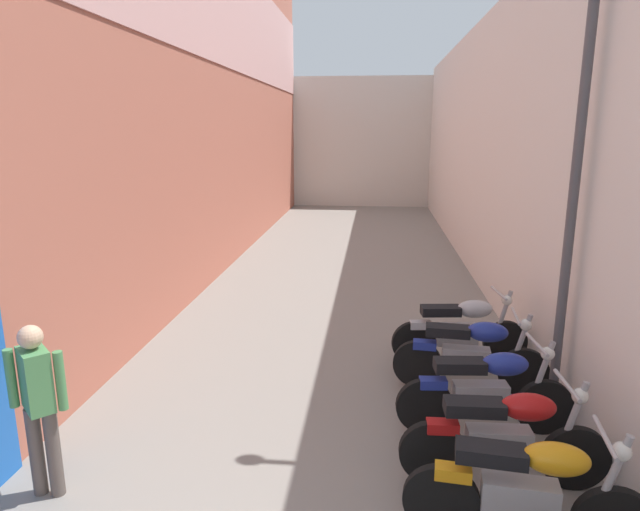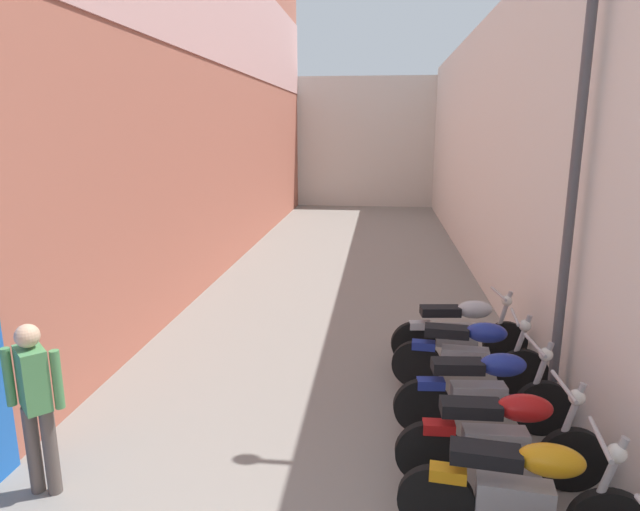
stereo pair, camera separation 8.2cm
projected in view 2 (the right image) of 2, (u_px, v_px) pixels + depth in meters
ground_plane at (340, 307)px, 9.84m from camera, size 38.03×38.03×0.00m
building_left at (206, 84)px, 11.14m from camera, size 0.45×22.03×7.95m
building_right at (496, 151)px, 10.84m from camera, size 0.45×22.03×5.38m
building_far_end at (366, 142)px, 22.82m from camera, size 8.48×2.00×5.13m
motorcycle_third at (523, 490)px, 4.08m from camera, size 1.85×0.58×1.04m
motorcycle_fourth at (502, 436)px, 4.80m from camera, size 1.85×0.58×1.04m
motorcycle_fifth at (484, 390)px, 5.66m from camera, size 1.85×0.58×1.04m
motorcycle_sixth at (470, 353)px, 6.56m from camera, size 1.85×0.58×1.04m
motorcycle_seventh at (461, 329)px, 7.35m from camera, size 1.85×0.58×1.04m
pedestrian_mid_alley at (35, 397)px, 4.64m from camera, size 0.52×0.38×1.57m
street_lamp at (567, 159)px, 5.39m from camera, size 0.79×0.18×4.89m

